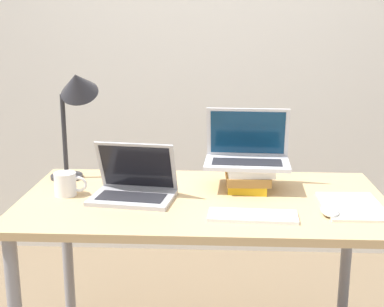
# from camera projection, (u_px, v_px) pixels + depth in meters

# --- Properties ---
(wall_back) EXTENTS (8.00, 0.05, 2.70)m
(wall_back) POSITION_uv_depth(u_px,v_px,m) (210.00, 35.00, 3.14)
(wall_back) COLOR silver
(wall_back) RESTS_ON ground_plane
(desk) EXTENTS (1.43, 0.78, 0.76)m
(desk) POSITION_uv_depth(u_px,v_px,m) (203.00, 218.00, 2.12)
(desk) COLOR tan
(desk) RESTS_ON ground_plane
(laptop_left) EXTENTS (0.34, 0.27, 0.22)m
(laptop_left) POSITION_uv_depth(u_px,v_px,m) (134.00, 187.00, 2.09)
(laptop_left) COLOR #B2B2B7
(laptop_left) RESTS_ON desk
(book_stack) EXTENTS (0.20, 0.24, 0.10)m
(book_stack) POSITION_uv_depth(u_px,v_px,m) (248.00, 176.00, 2.21)
(book_stack) COLOR gold
(book_stack) RESTS_ON desk
(laptop_on_books) EXTENTS (0.36, 0.24, 0.23)m
(laptop_on_books) POSITION_uv_depth(u_px,v_px,m) (247.00, 153.00, 2.21)
(laptop_on_books) COLOR silver
(laptop_on_books) RESTS_ON book_stack
(wireless_keyboard) EXTENTS (0.32, 0.14, 0.01)m
(wireless_keyboard) POSITION_uv_depth(u_px,v_px,m) (253.00, 216.00, 1.89)
(wireless_keyboard) COLOR white
(wireless_keyboard) RESTS_ON desk
(mouse) EXTENTS (0.06, 0.11, 0.03)m
(mouse) POSITION_uv_depth(u_px,v_px,m) (330.00, 211.00, 1.92)
(mouse) COLOR white
(mouse) RESTS_ON desk
(notepad) EXTENTS (0.22, 0.31, 0.01)m
(notepad) POSITION_uv_depth(u_px,v_px,m) (352.00, 206.00, 1.99)
(notepad) COLOR white
(notepad) RESTS_ON desk
(mug) EXTENTS (0.13, 0.09, 0.09)m
(mug) POSITION_uv_depth(u_px,v_px,m) (66.00, 184.00, 2.12)
(mug) COLOR white
(mug) RESTS_ON desk
(desk_lamp) EXTENTS (0.23, 0.20, 0.51)m
(desk_lamp) POSITION_uv_depth(u_px,v_px,m) (76.00, 96.00, 2.24)
(desk_lamp) COLOR #28282D
(desk_lamp) RESTS_ON desk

